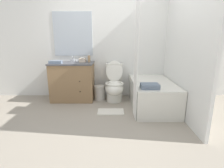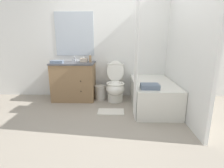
{
  "view_description": "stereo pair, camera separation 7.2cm",
  "coord_description": "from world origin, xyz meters",
  "px_view_note": "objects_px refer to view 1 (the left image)",
  "views": [
    {
      "loc": [
        0.06,
        -2.47,
        1.31
      ],
      "look_at": [
        0.05,
        0.67,
        0.49
      ],
      "focal_mm": 28.0,
      "sensor_mm": 36.0,
      "label": 1
    },
    {
      "loc": [
        0.13,
        -2.47,
        1.31
      ],
      "look_at": [
        0.05,
        0.67,
        0.49
      ],
      "focal_mm": 28.0,
      "sensor_mm": 36.0,
      "label": 2
    }
  ],
  "objects_px": {
    "hand_towel_folded": "(56,62)",
    "sink_faucet": "(74,60)",
    "tissue_box": "(83,60)",
    "bath_mat": "(111,112)",
    "vanity_cabinet": "(73,81)",
    "bathtub": "(152,94)",
    "wastebasket": "(100,93)",
    "soap_dispenser": "(89,59)",
    "toilet": "(115,85)",
    "bath_towel_folded": "(150,86)"
  },
  "relations": [
    {
      "from": "wastebasket",
      "to": "hand_towel_folded",
      "type": "bearing_deg",
      "value": -170.39
    },
    {
      "from": "vanity_cabinet",
      "to": "wastebasket",
      "type": "distance_m",
      "value": 0.64
    },
    {
      "from": "bath_mat",
      "to": "wastebasket",
      "type": "bearing_deg",
      "value": 110.15
    },
    {
      "from": "hand_towel_folded",
      "to": "bath_mat",
      "type": "height_order",
      "value": "hand_towel_folded"
    },
    {
      "from": "bathtub",
      "to": "hand_towel_folded",
      "type": "height_order",
      "value": "hand_towel_folded"
    },
    {
      "from": "sink_faucet",
      "to": "vanity_cabinet",
      "type": "bearing_deg",
      "value": -90.0
    },
    {
      "from": "hand_towel_folded",
      "to": "soap_dispenser",
      "type": "bearing_deg",
      "value": 16.91
    },
    {
      "from": "hand_towel_folded",
      "to": "tissue_box",
      "type": "bearing_deg",
      "value": 24.83
    },
    {
      "from": "bath_towel_folded",
      "to": "bath_mat",
      "type": "relative_size",
      "value": 0.63
    },
    {
      "from": "sink_faucet",
      "to": "bath_mat",
      "type": "bearing_deg",
      "value": -47.48
    },
    {
      "from": "sink_faucet",
      "to": "toilet",
      "type": "xyz_separation_m",
      "value": [
        0.9,
        -0.27,
        -0.52
      ]
    },
    {
      "from": "sink_faucet",
      "to": "soap_dispenser",
      "type": "relative_size",
      "value": 0.81
    },
    {
      "from": "vanity_cabinet",
      "to": "hand_towel_folded",
      "type": "distance_m",
      "value": 0.54
    },
    {
      "from": "hand_towel_folded",
      "to": "sink_faucet",
      "type": "bearing_deg",
      "value": 51.63
    },
    {
      "from": "sink_faucet",
      "to": "wastebasket",
      "type": "relative_size",
      "value": 0.45
    },
    {
      "from": "soap_dispenser",
      "to": "bath_towel_folded",
      "type": "xyz_separation_m",
      "value": [
        1.12,
        -0.92,
        -0.35
      ]
    },
    {
      "from": "bathtub",
      "to": "tissue_box",
      "type": "height_order",
      "value": "tissue_box"
    },
    {
      "from": "soap_dispenser",
      "to": "wastebasket",
      "type": "bearing_deg",
      "value": -13.76
    },
    {
      "from": "bath_mat",
      "to": "bath_towel_folded",
      "type": "bearing_deg",
      "value": -15.77
    },
    {
      "from": "vanity_cabinet",
      "to": "bath_towel_folded",
      "type": "height_order",
      "value": "vanity_cabinet"
    },
    {
      "from": "bathtub",
      "to": "tissue_box",
      "type": "relative_size",
      "value": 9.87
    },
    {
      "from": "sink_faucet",
      "to": "bathtub",
      "type": "height_order",
      "value": "sink_faucet"
    },
    {
      "from": "vanity_cabinet",
      "to": "wastebasket",
      "type": "relative_size",
      "value": 2.89
    },
    {
      "from": "sink_faucet",
      "to": "wastebasket",
      "type": "distance_m",
      "value": 0.93
    },
    {
      "from": "tissue_box",
      "to": "bath_mat",
      "type": "bearing_deg",
      "value": -51.91
    },
    {
      "from": "bathtub",
      "to": "wastebasket",
      "type": "height_order",
      "value": "bathtub"
    },
    {
      "from": "bathtub",
      "to": "bath_mat",
      "type": "height_order",
      "value": "bathtub"
    },
    {
      "from": "tissue_box",
      "to": "bath_mat",
      "type": "relative_size",
      "value": 0.29
    },
    {
      "from": "vanity_cabinet",
      "to": "soap_dispenser",
      "type": "xyz_separation_m",
      "value": [
        0.37,
        0.03,
        0.48
      ]
    },
    {
      "from": "bathtub",
      "to": "wastebasket",
      "type": "bearing_deg",
      "value": 159.55
    },
    {
      "from": "vanity_cabinet",
      "to": "bath_mat",
      "type": "xyz_separation_m",
      "value": [
        0.83,
        -0.71,
        -0.41
      ]
    },
    {
      "from": "wastebasket",
      "to": "tissue_box",
      "type": "height_order",
      "value": "tissue_box"
    },
    {
      "from": "bath_towel_folded",
      "to": "soap_dispenser",
      "type": "bearing_deg",
      "value": 140.38
    },
    {
      "from": "hand_towel_folded",
      "to": "wastebasket",
      "type": "bearing_deg",
      "value": 9.61
    },
    {
      "from": "tissue_box",
      "to": "hand_towel_folded",
      "type": "distance_m",
      "value": 0.56
    },
    {
      "from": "toilet",
      "to": "wastebasket",
      "type": "height_order",
      "value": "toilet"
    },
    {
      "from": "bath_towel_folded",
      "to": "hand_towel_folded",
      "type": "bearing_deg",
      "value": 157.72
    },
    {
      "from": "vanity_cabinet",
      "to": "bathtub",
      "type": "xyz_separation_m",
      "value": [
        1.64,
        -0.42,
        -0.17
      ]
    },
    {
      "from": "tissue_box",
      "to": "soap_dispenser",
      "type": "relative_size",
      "value": 0.8
    },
    {
      "from": "bath_towel_folded",
      "to": "bathtub",
      "type": "bearing_deg",
      "value": 71.35
    },
    {
      "from": "bathtub",
      "to": "bath_towel_folded",
      "type": "relative_size",
      "value": 4.57
    },
    {
      "from": "toilet",
      "to": "sink_faucet",
      "type": "bearing_deg",
      "value": 163.23
    },
    {
      "from": "toilet",
      "to": "bathtub",
      "type": "distance_m",
      "value": 0.82
    },
    {
      "from": "sink_faucet",
      "to": "wastebasket",
      "type": "xyz_separation_m",
      "value": [
        0.58,
        -0.22,
        -0.7
      ]
    },
    {
      "from": "soap_dispenser",
      "to": "bath_towel_folded",
      "type": "distance_m",
      "value": 1.49
    },
    {
      "from": "tissue_box",
      "to": "toilet",
      "type": "bearing_deg",
      "value": -11.92
    },
    {
      "from": "sink_faucet",
      "to": "toilet",
      "type": "relative_size",
      "value": 0.17
    },
    {
      "from": "bathtub",
      "to": "tissue_box",
      "type": "distance_m",
      "value": 1.62
    },
    {
      "from": "wastebasket",
      "to": "bath_towel_folded",
      "type": "xyz_separation_m",
      "value": [
        0.9,
        -0.87,
        0.39
      ]
    },
    {
      "from": "wastebasket",
      "to": "soap_dispenser",
      "type": "distance_m",
      "value": 0.77
    }
  ]
}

